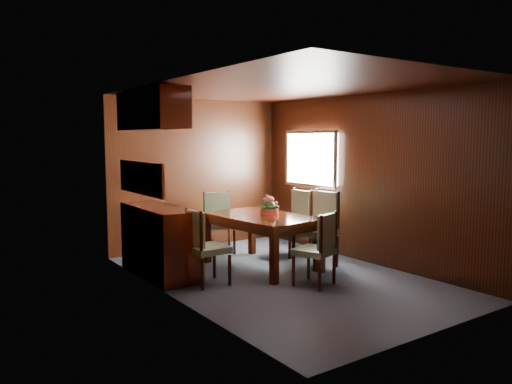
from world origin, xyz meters
TOP-DOWN VIEW (x-y plane):
  - ground at (0.00, 0.00)m, footprint 4.50×4.50m
  - room_shell at (-0.10, 0.33)m, footprint 3.06×4.52m
  - sideboard at (-1.25, 1.00)m, footprint 0.48×1.40m
  - dining_table at (0.08, 0.56)m, footprint 1.11×1.63m
  - chair_left_near at (-0.98, 0.28)m, footprint 0.44×0.46m
  - chair_left_far at (-0.95, 0.97)m, footprint 0.42×0.43m
  - chair_right_near at (0.82, 0.20)m, footprint 0.49×0.51m
  - chair_right_far at (0.98, 0.91)m, footprint 0.47×0.49m
  - chair_head at (0.13, -0.56)m, footprint 0.54×0.53m
  - chair_foot at (0.09, 1.73)m, footprint 0.56×0.55m
  - flower_centerpiece at (0.27, 0.63)m, footprint 0.27×0.27m

SIDE VIEW (x-z plane):
  - ground at x=0.00m, z-range 0.00..0.00m
  - sideboard at x=-1.25m, z-range 0.00..0.90m
  - chair_left_far at x=-0.95m, z-range 0.05..0.90m
  - chair_head at x=0.13m, z-range 0.05..0.95m
  - chair_left_near at x=-0.98m, z-range 0.05..0.99m
  - chair_foot at x=0.09m, z-range 0.05..1.00m
  - chair_right_far at x=0.98m, z-range 0.06..1.06m
  - chair_right_near at x=0.82m, z-range 0.06..1.11m
  - dining_table at x=0.08m, z-range 0.26..0.99m
  - flower_centerpiece at x=0.27m, z-range 0.72..0.99m
  - room_shell at x=-0.10m, z-range 0.43..2.84m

